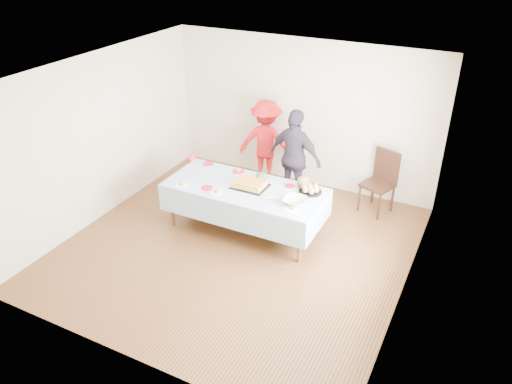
% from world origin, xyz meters
% --- Properties ---
extents(ground, '(5.00, 5.00, 0.00)m').
position_xyz_m(ground, '(0.00, 0.00, 0.00)').
color(ground, '#432A13').
rests_on(ground, ground).
extents(room_walls, '(5.04, 5.04, 2.72)m').
position_xyz_m(room_walls, '(0.05, 0.00, 1.77)').
color(room_walls, beige).
rests_on(room_walls, ground).
extents(party_table, '(2.50, 1.10, 0.78)m').
position_xyz_m(party_table, '(-0.13, 0.49, 0.72)').
color(party_table, brown).
rests_on(party_table, ground).
extents(birthday_cake, '(0.53, 0.41, 0.09)m').
position_xyz_m(birthday_cake, '(-0.05, 0.53, 0.82)').
color(birthday_cake, black).
rests_on(birthday_cake, party_table).
extents(rolls_tray, '(0.36, 0.36, 0.11)m').
position_xyz_m(rolls_tray, '(0.85, 0.80, 0.83)').
color(rolls_tray, black).
rests_on(rolls_tray, party_table).
extents(punch_bowl, '(0.35, 0.35, 0.09)m').
position_xyz_m(punch_bowl, '(0.77, 0.37, 0.82)').
color(punch_bowl, silver).
rests_on(punch_bowl, party_table).
extents(party_hat, '(0.10, 0.10, 0.16)m').
position_xyz_m(party_hat, '(0.91, 0.88, 0.86)').
color(party_hat, silver).
rests_on(party_hat, party_table).
extents(fork_pile, '(0.24, 0.18, 0.07)m').
position_xyz_m(fork_pile, '(0.45, 0.33, 0.81)').
color(fork_pile, white).
rests_on(fork_pile, party_table).
extents(plate_red_far_a, '(0.18, 0.18, 0.01)m').
position_xyz_m(plate_red_far_a, '(-1.06, 0.94, 0.79)').
color(plate_red_far_a, red).
rests_on(plate_red_far_a, party_table).
extents(plate_red_far_b, '(0.20, 0.20, 0.01)m').
position_xyz_m(plate_red_far_b, '(-0.47, 0.92, 0.79)').
color(plate_red_far_b, red).
rests_on(plate_red_far_b, party_table).
extents(plate_red_far_c, '(0.16, 0.16, 0.01)m').
position_xyz_m(plate_red_far_c, '(-0.01, 0.87, 0.79)').
color(plate_red_far_c, red).
rests_on(plate_red_far_c, party_table).
extents(plate_red_far_d, '(0.16, 0.16, 0.01)m').
position_xyz_m(plate_red_far_d, '(0.49, 0.83, 0.79)').
color(plate_red_far_d, red).
rests_on(plate_red_far_d, party_table).
extents(plate_red_near, '(0.19, 0.19, 0.01)m').
position_xyz_m(plate_red_near, '(-0.63, 0.20, 0.79)').
color(plate_red_near, red).
rests_on(plate_red_near, party_table).
extents(plate_white_left, '(0.21, 0.21, 0.01)m').
position_xyz_m(plate_white_left, '(-1.03, 0.09, 0.79)').
color(plate_white_left, white).
rests_on(plate_white_left, party_table).
extents(plate_white_mid, '(0.21, 0.21, 0.01)m').
position_xyz_m(plate_white_mid, '(-0.43, 0.13, 0.79)').
color(plate_white_mid, white).
rests_on(plate_white_mid, party_table).
extents(plate_white_right, '(0.23, 0.23, 0.01)m').
position_xyz_m(plate_white_right, '(0.80, 0.19, 0.79)').
color(plate_white_right, white).
rests_on(plate_white_right, party_table).
extents(dining_chair, '(0.60, 0.60, 1.08)m').
position_xyz_m(dining_chair, '(1.63, 2.11, 0.60)').
color(dining_chair, black).
rests_on(dining_chair, ground).
extents(toddler_left, '(0.35, 0.28, 0.85)m').
position_xyz_m(toddler_left, '(-1.44, 1.00, 0.43)').
color(toddler_left, red).
rests_on(toddler_left, ground).
extents(toddler_mid, '(0.48, 0.38, 0.87)m').
position_xyz_m(toddler_mid, '(-0.03, 0.90, 0.43)').
color(toddler_mid, '#246C35').
rests_on(toddler_mid, ground).
extents(toddler_right, '(0.56, 0.49, 0.96)m').
position_xyz_m(toddler_right, '(0.66, 0.90, 0.48)').
color(toddler_right, tan).
rests_on(toddler_right, ground).
extents(adult_left, '(1.14, 0.79, 1.61)m').
position_xyz_m(adult_left, '(-0.58, 2.20, 0.80)').
color(adult_left, red).
rests_on(adult_left, ground).
extents(adult_right, '(1.07, 0.61, 1.72)m').
position_xyz_m(adult_right, '(0.22, 1.68, 0.86)').
color(adult_right, '#332B3B').
rests_on(adult_right, ground).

